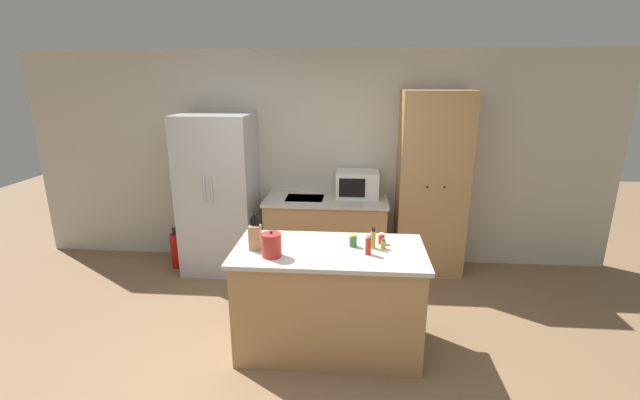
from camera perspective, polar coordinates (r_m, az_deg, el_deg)
ground_plane at (r=3.70m, az=-3.92°, el=-22.19°), size 14.00×14.00×0.00m
wall_back at (r=5.30m, az=-0.53°, el=5.44°), size 7.20×0.06×2.60m
refrigerator at (r=5.24m, az=-13.28°, el=0.81°), size 0.84×0.74×1.88m
back_counter at (r=5.19m, az=0.79°, el=-4.53°), size 1.45×0.67×0.90m
pantry_cabinet at (r=5.13m, az=14.64°, el=1.95°), size 0.77×0.54×2.15m
kitchen_island at (r=3.75m, az=1.19°, el=-13.03°), size 1.58×0.80×0.92m
microwave at (r=5.10m, az=4.98°, el=2.15°), size 0.50×0.39×0.31m
knife_block at (r=3.54m, az=-8.65°, el=-4.80°), size 0.09×0.09×0.31m
spice_bottle_tall_dark at (r=3.56m, az=7.08°, el=-5.13°), size 0.04×0.04×0.18m
spice_bottle_short_red at (r=3.67m, az=8.19°, el=-5.12°), size 0.05×0.05×0.09m
spice_bottle_amber_oil at (r=3.43m, az=6.44°, el=-5.97°), size 0.05×0.05×0.17m
spice_bottle_green_herb at (r=3.59m, az=4.43°, el=-5.45°), size 0.06×0.06×0.11m
spice_bottle_pale_salt at (r=3.57m, az=8.43°, el=-5.84°), size 0.04×0.04×0.08m
kettle at (r=3.39m, az=-6.48°, el=-5.97°), size 0.16×0.16×0.21m
fire_extinguisher at (r=5.60m, az=-18.61°, el=-6.33°), size 0.13×0.13×0.51m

